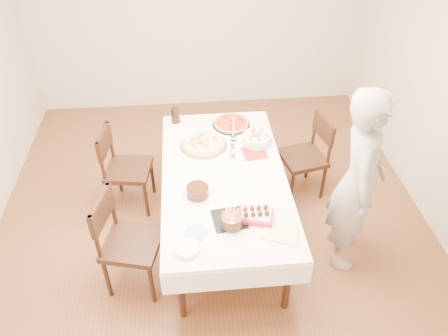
{
  "coord_description": "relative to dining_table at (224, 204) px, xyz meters",
  "views": [
    {
      "loc": [
        -0.19,
        -3.19,
        3.35
      ],
      "look_at": [
        0.1,
        -0.11,
        0.83
      ],
      "focal_mm": 35.0,
      "sensor_mm": 36.0,
      "label": 1
    }
  ],
  "objects": [
    {
      "name": "cola_glass",
      "position": [
        -0.43,
        0.94,
        0.46
      ],
      "size": [
        0.11,
        0.11,
        0.17
      ],
      "primitive_type": "cylinder",
      "rotation": [
        0.0,
        0.0,
        -0.25
      ],
      "color": "black",
      "rests_on": "dining_table"
    },
    {
      "name": "pizza_pepperoni",
      "position": [
        0.16,
        0.82,
        0.4
      ],
      "size": [
        0.5,
        0.5,
        0.04
      ],
      "primitive_type": "cylinder",
      "rotation": [
        0.0,
        0.0,
        -0.29
      ],
      "color": "red",
      "rests_on": "dining_table"
    },
    {
      "name": "taper_candle",
      "position": [
        0.15,
        0.55,
        0.51
      ],
      "size": [
        0.06,
        0.06,
        0.28
      ],
      "primitive_type": "cylinder",
      "rotation": [
        0.0,
        0.0,
        0.1
      ],
      "color": "white",
      "rests_on": "dining_table"
    },
    {
      "name": "pizza_white",
      "position": [
        -0.16,
        0.46,
        0.4
      ],
      "size": [
        0.52,
        0.52,
        0.04
      ],
      "primitive_type": "cylinder",
      "rotation": [
        0.0,
        0.0,
        -0.11
      ],
      "color": "beige",
      "rests_on": "dining_table"
    },
    {
      "name": "dining_table",
      "position": [
        0.0,
        0.0,
        0.0
      ],
      "size": [
        1.9,
        2.42,
        0.75
      ],
      "primitive_type": "cube",
      "rotation": [
        0.0,
        0.0,
        -0.41
      ],
      "color": "white",
      "rests_on": "floor"
    },
    {
      "name": "chair_left_savory",
      "position": [
        -0.95,
        0.51,
        0.1
      ],
      "size": [
        0.55,
        0.55,
        0.95
      ],
      "primitive_type": null,
      "rotation": [
        0.0,
        0.0,
        3.0
      ],
      "color": "black",
      "rests_on": "floor"
    },
    {
      "name": "floor",
      "position": [
        -0.1,
        0.11,
        -0.38
      ],
      "size": [
        5.0,
        5.0,
        0.0
      ],
      "primitive_type": "plane",
      "color": "brown",
      "rests_on": "ground"
    },
    {
      "name": "red_placemat",
      "position": [
        0.33,
        0.31,
        0.38
      ],
      "size": [
        0.26,
        0.26,
        0.01
      ],
      "primitive_type": "cube",
      "rotation": [
        0.0,
        0.0,
        0.14
      ],
      "color": "#B21E1E",
      "rests_on": "dining_table"
    },
    {
      "name": "pasta_bowl",
      "position": [
        0.38,
        0.47,
        0.43
      ],
      "size": [
        0.38,
        0.38,
        0.09
      ],
      "primitive_type": "cylinder",
      "rotation": [
        0.0,
        0.0,
        -0.43
      ],
      "color": "white",
      "rests_on": "dining_table"
    },
    {
      "name": "chair_right_savory",
      "position": [
        0.91,
        0.54,
        0.09
      ],
      "size": [
        0.57,
        0.57,
        0.94
      ],
      "primitive_type": null,
      "rotation": [
        0.0,
        0.0,
        0.21
      ],
      "color": "black",
      "rests_on": "floor"
    },
    {
      "name": "birthday_cake",
      "position": [
        0.0,
        -0.64,
        0.47
      ],
      "size": [
        0.21,
        0.21,
        0.16
      ],
      "primitive_type": "cylinder",
      "rotation": [
        0.0,
        0.0,
        -0.22
      ],
      "color": "#3E2211",
      "rests_on": "dining_table"
    },
    {
      "name": "shaker_pair",
      "position": [
        0.11,
        0.26,
        0.43
      ],
      "size": [
        0.11,
        0.11,
        0.12
      ],
      "primitive_type": null,
      "rotation": [
        0.0,
        0.0,
        0.16
      ],
      "color": "white",
      "rests_on": "dining_table"
    },
    {
      "name": "person",
      "position": [
        1.11,
        -0.39,
        0.53
      ],
      "size": [
        0.6,
        0.75,
        1.81
      ],
      "primitive_type": "imported",
      "rotation": [
        0.0,
        0.0,
        1.28
      ],
      "color": "#9F9A96",
      "rests_on": "floor"
    },
    {
      "name": "box_lid",
      "position": [
        0.38,
        -0.77,
        0.38
      ],
      "size": [
        0.33,
        0.27,
        0.02
      ],
      "primitive_type": "cube",
      "rotation": [
        0.0,
        0.0,
        -0.34
      ],
      "color": "beige",
      "rests_on": "dining_table"
    },
    {
      "name": "plate_stack",
      "position": [
        -0.37,
        -0.87,
        0.4
      ],
      "size": [
        0.24,
        0.24,
        0.04
      ],
      "primitive_type": "cylinder",
      "rotation": [
        0.0,
        0.0,
        -0.19
      ],
      "color": "white",
      "rests_on": "dining_table"
    },
    {
      "name": "cake_board",
      "position": [
        -0.01,
        -0.57,
        0.38
      ],
      "size": [
        0.3,
        0.3,
        0.01
      ],
      "primitive_type": "cube",
      "rotation": [
        0.0,
        0.0,
        0.12
      ],
      "color": "black",
      "rests_on": "dining_table"
    },
    {
      "name": "strawberry_box",
      "position": [
        0.21,
        -0.58,
        0.41
      ],
      "size": [
        0.32,
        0.26,
        0.07
      ],
      "primitive_type": null,
      "rotation": [
        0.0,
        0.0,
        -0.28
      ],
      "color": "red",
      "rests_on": "dining_table"
    },
    {
      "name": "layer_cake",
      "position": [
        -0.26,
        -0.26,
        0.43
      ],
      "size": [
        0.33,
        0.33,
        0.1
      ],
      "primitive_type": "cylinder",
      "rotation": [
        0.0,
        0.0,
        -0.39
      ],
      "color": "#381C0E",
      "rests_on": "dining_table"
    },
    {
      "name": "wall_back",
      "position": [
        -0.1,
        2.61,
        0.98
      ],
      "size": [
        4.5,
        0.04,
        2.7
      ],
      "primitive_type": "cube",
      "color": "beige",
      "rests_on": "floor"
    },
    {
      "name": "chair_left_dessert",
      "position": [
        -0.84,
        -0.53,
        0.12
      ],
      "size": [
        0.62,
        0.62,
        1.0
      ],
      "primitive_type": null,
      "rotation": [
        0.0,
        0.0,
        2.89
      ],
      "color": "black",
      "rests_on": "floor"
    },
    {
      "name": "china_plate",
      "position": [
        -0.29,
        -0.7,
        0.38
      ],
      "size": [
        0.24,
        0.24,
        0.01
      ],
      "primitive_type": "cylinder",
      "rotation": [
        0.0,
        0.0,
        -0.38
      ],
      "color": "white",
      "rests_on": "dining_table"
    }
  ]
}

